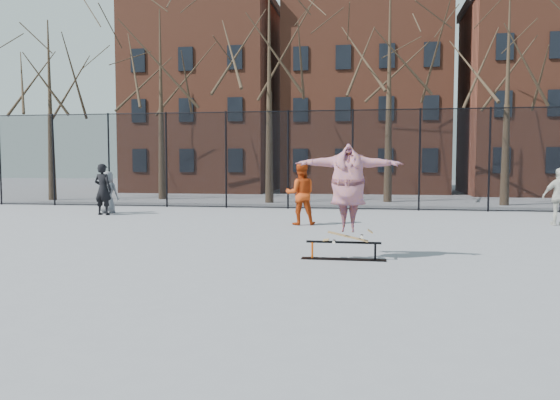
% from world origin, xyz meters
% --- Properties ---
extents(ground, '(100.00, 100.00, 0.00)m').
position_xyz_m(ground, '(0.00, 0.00, 0.00)').
color(ground, slate).
extents(skate_rail, '(1.66, 0.25, 0.36)m').
position_xyz_m(skate_rail, '(1.44, 1.70, 0.14)').
color(skate_rail, black).
rests_on(skate_rail, ground).
extents(skateboard, '(0.86, 0.20, 0.10)m').
position_xyz_m(skateboard, '(1.52, 1.70, 0.42)').
color(skateboard, olive).
rests_on(skateboard, skate_rail).
extents(skater, '(2.11, 0.58, 1.71)m').
position_xyz_m(skater, '(1.52, 1.70, 1.32)').
color(skater, '#54398F').
rests_on(skater, skateboard).
extents(bystander_grey, '(0.78, 0.51, 1.57)m').
position_xyz_m(bystander_grey, '(-7.71, 9.92, 0.79)').
color(bystander_grey, slate).
rests_on(bystander_grey, ground).
extents(bystander_black, '(0.74, 0.54, 1.85)m').
position_xyz_m(bystander_black, '(-7.58, 9.32, 0.93)').
color(bystander_black, black).
rests_on(bystander_black, ground).
extents(bystander_red, '(1.04, 0.88, 1.89)m').
position_xyz_m(bystander_red, '(-0.16, 7.46, 0.95)').
color(bystander_red, '#B1380F').
rests_on(bystander_red, ground).
extents(bystander_white, '(1.03, 0.47, 1.73)m').
position_xyz_m(bystander_white, '(7.56, 8.57, 0.87)').
color(bystander_white, beige).
rests_on(bystander_white, ground).
extents(fence, '(34.03, 0.07, 4.00)m').
position_xyz_m(fence, '(-0.01, 13.00, 2.05)').
color(fence, black).
rests_on(fence, ground).
extents(tree_row, '(33.66, 7.46, 10.67)m').
position_xyz_m(tree_row, '(-0.25, 17.15, 7.36)').
color(tree_row, black).
rests_on(tree_row, ground).
extents(rowhouses, '(29.00, 7.00, 13.00)m').
position_xyz_m(rowhouses, '(0.72, 26.00, 6.06)').
color(rowhouses, '#5D2E1E').
rests_on(rowhouses, ground).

